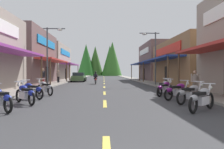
# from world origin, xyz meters

# --- Properties ---
(ground) EXTENTS (10.09, 97.97, 0.10)m
(ground) POSITION_xyz_m (0.00, 33.98, -0.05)
(ground) COLOR #38383A
(sidewalk_left) EXTENTS (2.03, 97.97, 0.12)m
(sidewalk_left) POSITION_xyz_m (-6.06, 33.98, 0.06)
(sidewalk_left) COLOR gray
(sidewalk_left) RESTS_ON ground
(sidewalk_right) EXTENTS (2.03, 97.97, 0.12)m
(sidewalk_right) POSITION_xyz_m (6.06, 33.98, 0.06)
(sidewalk_right) COLOR gray
(sidewalk_right) RESTS_ON ground
(centerline_dashes) EXTENTS (0.16, 74.47, 0.01)m
(centerline_dashes) POSITION_xyz_m (0.00, 38.16, 0.01)
(centerline_dashes) COLOR #E0C64C
(centerline_dashes) RESTS_ON ground
(storefront_left_middle) EXTENTS (8.22, 11.39, 6.49)m
(storefront_left_middle) POSITION_xyz_m (-10.26, 25.71, 3.24)
(storefront_left_middle) COLOR brown
(storefront_left_middle) RESTS_ON ground
(storefront_left_far) EXTENTS (9.57, 13.18, 6.33)m
(storefront_left_far) POSITION_xyz_m (-10.93, 39.22, 3.16)
(storefront_left_far) COLOR gray
(storefront_left_far) RESTS_ON ground
(storefront_right_middle) EXTENTS (9.09, 13.57, 5.05)m
(storefront_right_middle) POSITION_xyz_m (10.68, 22.97, 2.53)
(storefront_right_middle) COLOR olive
(storefront_right_middle) RESTS_ON ground
(storefront_right_far) EXTENTS (8.74, 11.62, 6.48)m
(storefront_right_far) POSITION_xyz_m (10.51, 37.04, 3.24)
(storefront_right_far) COLOR brown
(storefront_right_far) RESTS_ON ground
(streetlamp_left) EXTENTS (2.11, 0.30, 5.72)m
(streetlamp_left) POSITION_xyz_m (-5.11, 19.49, 3.77)
(streetlamp_left) COLOR #474C51
(streetlamp_left) RESTS_ON ground
(streetlamp_right) EXTENTS (2.11, 0.30, 5.69)m
(streetlamp_right) POSITION_xyz_m (5.11, 21.48, 3.75)
(streetlamp_right) COLOR #474C51
(streetlamp_right) RESTS_ON ground
(motorcycle_parked_right_0) EXTENTS (1.64, 1.53, 1.04)m
(motorcycle_parked_right_0) POSITION_xyz_m (3.65, 6.36, 0.49)
(motorcycle_parked_right_0) COLOR black
(motorcycle_parked_right_0) RESTS_ON ground
(motorcycle_parked_right_1) EXTENTS (1.85, 1.25, 1.04)m
(motorcycle_parked_right_1) POSITION_xyz_m (4.00, 8.26, 0.49)
(motorcycle_parked_right_1) COLOR black
(motorcycle_parked_right_1) RESTS_ON ground
(motorcycle_parked_right_2) EXTENTS (1.88, 1.20, 1.04)m
(motorcycle_parked_right_2) POSITION_xyz_m (3.88, 9.74, 0.49)
(motorcycle_parked_right_2) COLOR black
(motorcycle_parked_right_2) RESTS_ON ground
(motorcycle_parked_right_3) EXTENTS (1.49, 1.67, 1.04)m
(motorcycle_parked_right_3) POSITION_xyz_m (3.72, 11.65, 0.49)
(motorcycle_parked_right_3) COLOR black
(motorcycle_parked_right_3) RESTS_ON ground
(motorcycle_parked_right_4) EXTENTS (1.36, 1.77, 1.04)m
(motorcycle_parked_right_4) POSITION_xyz_m (4.12, 13.27, 0.49)
(motorcycle_parked_right_4) COLOR black
(motorcycle_parked_right_4) RESTS_ON ground
(motorcycle_parked_left_1) EXTENTS (1.47, 1.68, 1.04)m
(motorcycle_parked_left_1) POSITION_xyz_m (-3.68, 8.47, 0.49)
(motorcycle_parked_left_1) COLOR black
(motorcycle_parked_left_1) RESTS_ON ground
(motorcycle_parked_left_2) EXTENTS (1.79, 1.34, 1.04)m
(motorcycle_parked_left_2) POSITION_xyz_m (-4.06, 10.46, 0.49)
(motorcycle_parked_left_2) COLOR black
(motorcycle_parked_left_2) RESTS_ON ground
(motorcycle_parked_left_3) EXTENTS (1.49, 1.67, 1.04)m
(motorcycle_parked_left_3) POSITION_xyz_m (-3.83, 12.43, 0.49)
(motorcycle_parked_left_3) COLOR black
(motorcycle_parked_left_3) RESTS_ON ground
(rider_cruising_lead) EXTENTS (0.60, 2.14, 1.57)m
(rider_cruising_lead) POSITION_xyz_m (-1.05, 25.14, 0.66)
(rider_cruising_lead) COLOR black
(rider_cruising_lead) RESTS_ON ground
(pedestrian_by_shop) EXTENTS (0.52, 0.40, 1.70)m
(pedestrian_by_shop) POSITION_xyz_m (-5.94, 27.08, 0.99)
(pedestrian_by_shop) COLOR black
(pedestrian_by_shop) RESTS_ON ground
(pedestrian_browsing) EXTENTS (0.49, 0.42, 1.81)m
(pedestrian_browsing) POSITION_xyz_m (-5.76, 19.11, 1.06)
(pedestrian_browsing) COLOR maroon
(pedestrian_browsing) RESTS_ON ground
(pedestrian_waiting) EXTENTS (0.57, 0.29, 1.59)m
(pedestrian_waiting) POSITION_xyz_m (5.79, 12.10, 0.91)
(pedestrian_waiting) COLOR #726659
(pedestrian_waiting) RESTS_ON ground
(parked_car_curbside) EXTENTS (2.07, 4.31, 1.40)m
(parked_car_curbside) POSITION_xyz_m (-3.84, 31.91, 0.69)
(parked_car_curbside) COLOR #4C723F
(parked_car_curbside) RESTS_ON ground
(treeline_backdrop) EXTENTS (17.36, 12.42, 13.04)m
(treeline_backdrop) POSITION_xyz_m (-1.06, 85.42, 6.20)
(treeline_backdrop) COLOR #306523
(treeline_backdrop) RESTS_ON ground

